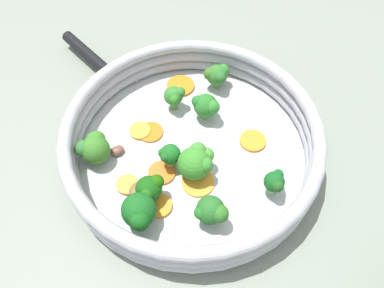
# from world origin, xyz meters

# --- Properties ---
(ground_plane) EXTENTS (4.00, 4.00, 0.00)m
(ground_plane) POSITION_xyz_m (0.00, 0.00, 0.00)
(ground_plane) COLOR gray
(skillet) EXTENTS (0.36, 0.36, 0.01)m
(skillet) POSITION_xyz_m (0.00, 0.00, 0.01)
(skillet) COLOR #B2B5B7
(skillet) RESTS_ON ground_plane
(skillet_rim_wall) EXTENTS (0.38, 0.38, 0.06)m
(skillet_rim_wall) POSITION_xyz_m (0.00, 0.00, 0.04)
(skillet_rim_wall) COLOR #AEAEBA
(skillet_rim_wall) RESTS_ON skillet
(skillet_handle) EXTENTS (0.05, 0.17, 0.02)m
(skillet_handle) POSITION_xyz_m (-0.04, 0.26, 0.02)
(skillet_handle) COLOR black
(skillet_handle) RESTS_ON skillet
(skillet_rivet_left) EXTENTS (0.01, 0.01, 0.01)m
(skillet_rivet_left) POSITION_xyz_m (0.00, 0.17, 0.02)
(skillet_rivet_left) COLOR #B7B0BA
(skillet_rivet_left) RESTS_ON skillet
(skillet_rivet_right) EXTENTS (0.01, 0.01, 0.01)m
(skillet_rivet_right) POSITION_xyz_m (-0.06, 0.16, 0.02)
(skillet_rivet_right) COLOR #B1B9B7
(skillet_rivet_right) RESTS_ON skillet
(carrot_slice_0) EXTENTS (0.06, 0.06, 0.00)m
(carrot_slice_0) POSITION_xyz_m (0.09, -0.04, 0.01)
(carrot_slice_0) COLOR orange
(carrot_slice_0) RESTS_ON skillet
(carrot_slice_1) EXTENTS (0.04, 0.04, 0.01)m
(carrot_slice_1) POSITION_xyz_m (-0.11, 0.00, 0.01)
(carrot_slice_1) COLOR orange
(carrot_slice_1) RESTS_ON skillet
(carrot_slice_2) EXTENTS (0.06, 0.06, 0.00)m
(carrot_slice_2) POSITION_xyz_m (-0.04, 0.06, 0.01)
(carrot_slice_2) COLOR orange
(carrot_slice_2) RESTS_ON skillet
(carrot_slice_3) EXTENTS (0.06, 0.06, 0.00)m
(carrot_slice_3) POSITION_xyz_m (0.06, 0.12, 0.01)
(carrot_slice_3) COLOR orange
(carrot_slice_3) RESTS_ON skillet
(carrot_slice_4) EXTENTS (0.05, 0.05, 0.00)m
(carrot_slice_4) POSITION_xyz_m (-0.03, -0.05, 0.01)
(carrot_slice_4) COLOR orange
(carrot_slice_4) RESTS_ON skillet
(carrot_slice_5) EXTENTS (0.06, 0.06, 0.00)m
(carrot_slice_5) POSITION_xyz_m (-0.06, -0.01, 0.01)
(carrot_slice_5) COLOR orange
(carrot_slice_5) RESTS_ON skillet
(carrot_slice_6) EXTENTS (0.04, 0.04, 0.01)m
(carrot_slice_6) POSITION_xyz_m (-0.05, 0.07, 0.01)
(carrot_slice_6) COLOR gold
(carrot_slice_6) RESTS_ON skillet
(carrot_slice_7) EXTENTS (0.05, 0.05, 0.01)m
(carrot_slice_7) POSITION_xyz_m (-0.09, -0.05, 0.01)
(carrot_slice_7) COLOR orange
(carrot_slice_7) RESTS_ON skillet
(broccoli_floret_0) EXTENTS (0.04, 0.04, 0.05)m
(broccoli_floret_0) POSITION_xyz_m (-0.04, -0.11, 0.04)
(broccoli_floret_0) COLOR #688951
(broccoli_floret_0) RESTS_ON skillet
(broccoli_floret_1) EXTENTS (0.04, 0.04, 0.05)m
(broccoli_floret_1) POSITION_xyz_m (-0.09, -0.04, 0.04)
(broccoli_floret_1) COLOR #6B9056
(broccoli_floret_1) RESTS_ON skillet
(broccoli_floret_2) EXTENTS (0.05, 0.05, 0.05)m
(broccoli_floret_2) POSITION_xyz_m (-0.12, -0.06, 0.04)
(broccoli_floret_2) COLOR #5D8B52
(broccoli_floret_2) RESTS_ON skillet
(broccoli_floret_3) EXTENTS (0.05, 0.05, 0.05)m
(broccoli_floret_3) POSITION_xyz_m (-0.12, 0.07, 0.04)
(broccoli_floret_3) COLOR #789E53
(broccoli_floret_3) RESTS_ON skillet
(broccoli_floret_4) EXTENTS (0.03, 0.03, 0.04)m
(broccoli_floret_4) POSITION_xyz_m (0.05, -0.12, 0.04)
(broccoli_floret_4) COLOR #84B16D
(broccoli_floret_4) RESTS_ON skillet
(broccoli_floret_5) EXTENTS (0.04, 0.04, 0.05)m
(broccoli_floret_5) POSITION_xyz_m (0.05, 0.04, 0.04)
(broccoli_floret_5) COLOR #82A666
(broccoli_floret_5) RESTS_ON skillet
(broccoli_floret_6) EXTENTS (0.04, 0.04, 0.05)m
(broccoli_floret_6) POSITION_xyz_m (0.11, 0.08, 0.04)
(broccoli_floret_6) COLOR #628B44
(broccoli_floret_6) RESTS_ON skillet
(broccoli_floret_7) EXTENTS (0.03, 0.03, 0.04)m
(broccoli_floret_7) POSITION_xyz_m (-0.04, -0.00, 0.04)
(broccoli_floret_7) COLOR #83AA60
(broccoli_floret_7) RESTS_ON skillet
(broccoli_floret_8) EXTENTS (0.03, 0.03, 0.04)m
(broccoli_floret_8) POSITION_xyz_m (0.02, 0.08, 0.04)
(broccoli_floret_8) COLOR #5C8C44
(broccoli_floret_8) RESTS_ON skillet
(broccoli_floret_9) EXTENTS (0.05, 0.05, 0.05)m
(broccoli_floret_9) POSITION_xyz_m (-0.02, -0.04, 0.04)
(broccoli_floret_9) COLOR #6B9857
(broccoli_floret_9) RESTS_ON skillet
(mushroom_piece_0) EXTENTS (0.03, 0.03, 0.01)m
(mushroom_piece_0) POSITION_xyz_m (-0.10, -0.02, 0.02)
(mushroom_piece_0) COLOR brown
(mushroom_piece_0) RESTS_ON skillet
(mushroom_piece_1) EXTENTS (0.02, 0.02, 0.01)m
(mushroom_piece_1) POSITION_xyz_m (-0.10, 0.06, 0.02)
(mushroom_piece_1) COLOR brown
(mushroom_piece_1) RESTS_ON skillet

